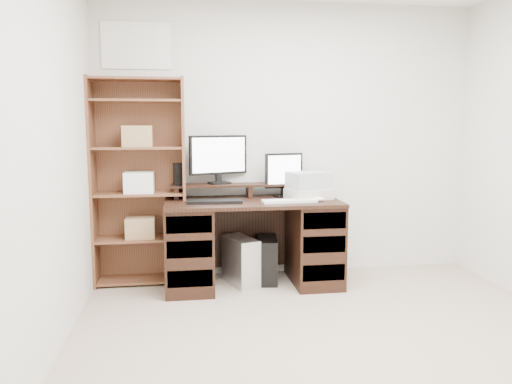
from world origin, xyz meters
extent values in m
cube|color=tan|center=(0.00, 0.00, -0.01)|extent=(3.50, 4.00, 0.02)
cube|color=silver|center=(0.00, 2.01, 1.25)|extent=(3.50, 0.02, 2.50)
cube|color=silver|center=(-1.76, 0.00, 1.25)|extent=(0.02, 4.00, 2.50)
cube|color=white|center=(-1.35, 1.99, 2.08)|extent=(0.60, 0.01, 0.40)
cube|color=black|center=(-0.38, 1.63, 0.73)|extent=(1.50, 0.70, 0.03)
cube|color=black|center=(-0.93, 1.63, 0.36)|extent=(0.40, 0.66, 0.72)
cube|color=black|center=(0.17, 1.63, 0.36)|extent=(0.40, 0.66, 0.72)
cube|color=black|center=(-0.38, 1.96, 0.40)|extent=(1.48, 0.02, 0.65)
cube|color=black|center=(-0.93, 1.30, 0.18)|extent=(0.36, 0.01, 0.14)
cube|color=black|center=(-0.93, 1.30, 0.42)|extent=(0.36, 0.01, 0.14)
cube|color=black|center=(-0.93, 1.30, 0.62)|extent=(0.36, 0.01, 0.14)
cube|color=black|center=(0.17, 1.30, 0.18)|extent=(0.36, 0.01, 0.14)
cube|color=black|center=(0.17, 1.30, 0.42)|extent=(0.36, 0.01, 0.14)
cube|color=black|center=(0.17, 1.30, 0.62)|extent=(0.36, 0.01, 0.14)
cube|color=black|center=(-1.03, 1.85, 0.80)|extent=(0.04, 0.20, 0.10)
cube|color=black|center=(-0.38, 1.85, 0.80)|extent=(0.04, 0.20, 0.10)
cube|color=black|center=(0.27, 1.85, 0.80)|extent=(0.04, 0.20, 0.10)
cube|color=black|center=(-0.38, 1.85, 0.86)|extent=(1.40, 0.22, 0.02)
cube|color=black|center=(-0.65, 1.88, 0.88)|extent=(0.21, 0.19, 0.02)
cube|color=black|center=(-0.65, 1.90, 0.94)|extent=(0.06, 0.04, 0.10)
cube|color=black|center=(-0.65, 1.90, 1.13)|extent=(0.53, 0.21, 0.35)
cube|color=white|center=(-0.65, 1.88, 1.13)|extent=(0.48, 0.17, 0.31)
cube|color=black|center=(-0.06, 1.81, 0.76)|extent=(0.20, 0.17, 0.02)
cube|color=black|center=(-0.07, 1.82, 0.81)|extent=(0.05, 0.04, 0.09)
cube|color=black|center=(-0.07, 1.82, 0.99)|extent=(0.36, 0.12, 0.31)
cube|color=white|center=(-0.06, 1.81, 0.99)|extent=(0.31, 0.08, 0.27)
cube|color=black|center=(-1.01, 1.83, 0.97)|extent=(0.10, 0.10, 0.19)
cube|color=black|center=(-0.71, 1.53, 0.76)|extent=(0.46, 0.17, 0.03)
cube|color=white|center=(-0.09, 1.48, 0.76)|extent=(0.47, 0.16, 0.02)
ellipsoid|color=white|center=(0.17, 1.49, 0.77)|extent=(0.11, 0.08, 0.04)
cube|color=beige|center=(0.12, 1.64, 0.79)|extent=(0.42, 0.37, 0.09)
cube|color=#A5AAB0|center=(0.12, 1.64, 0.91)|extent=(0.40, 0.34, 0.15)
cube|color=silver|center=(-0.48, 1.67, 0.21)|extent=(0.31, 0.45, 0.42)
cube|color=black|center=(-0.24, 1.71, 0.20)|extent=(0.22, 0.41, 0.39)
cube|color=#19FF33|center=(-0.26, 1.52, 0.28)|extent=(0.01, 0.01, 0.01)
cube|color=brown|center=(-1.74, 1.83, 0.90)|extent=(0.02, 0.30, 1.80)
cube|color=brown|center=(-0.96, 1.83, 0.90)|extent=(0.02, 0.30, 1.80)
cube|color=brown|center=(-1.35, 1.97, 0.90)|extent=(0.80, 0.01, 1.80)
cube|color=brown|center=(-1.35, 1.83, 0.03)|extent=(0.75, 0.28, 0.02)
cube|color=brown|center=(-1.35, 1.83, 0.40)|extent=(0.75, 0.28, 0.02)
cube|color=brown|center=(-1.35, 1.83, 0.80)|extent=(0.75, 0.28, 0.02)
cube|color=brown|center=(-1.35, 1.83, 1.20)|extent=(0.75, 0.28, 0.02)
cube|color=brown|center=(-1.35, 1.83, 1.60)|extent=(0.75, 0.28, 0.02)
cube|color=brown|center=(-1.35, 1.83, 1.78)|extent=(0.75, 0.28, 0.02)
cube|color=#A07F54|center=(-1.35, 1.83, 0.50)|extent=(0.25, 0.20, 0.18)
cube|color=white|center=(-1.35, 1.83, 0.90)|extent=(0.25, 0.20, 0.18)
cube|color=#A07F54|center=(-1.35, 1.83, 1.30)|extent=(0.25, 0.20, 0.18)
camera|label=1|loc=(-0.97, -2.57, 1.40)|focal=35.00mm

